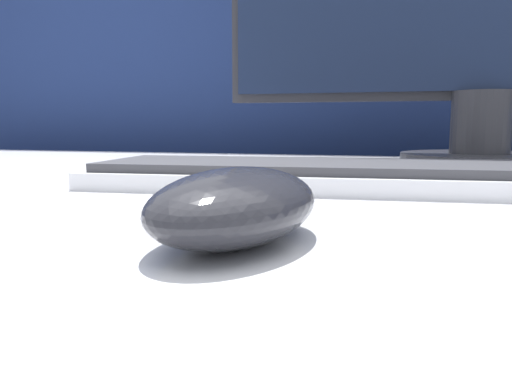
% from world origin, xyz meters
% --- Properties ---
extents(partition_panel, '(5.00, 0.03, 1.17)m').
position_xyz_m(partition_panel, '(0.00, 0.62, 0.58)').
color(partition_panel, navy).
rests_on(partition_panel, ground_plane).
extents(computer_mouse_near, '(0.09, 0.13, 0.04)m').
position_xyz_m(computer_mouse_near, '(0.01, -0.23, 0.79)').
color(computer_mouse_near, '#232328').
rests_on(computer_mouse_near, desk).
extents(keyboard, '(0.43, 0.17, 0.02)m').
position_xyz_m(keyboard, '(0.01, -0.00, 0.78)').
color(keyboard, silver).
rests_on(keyboard, desk).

